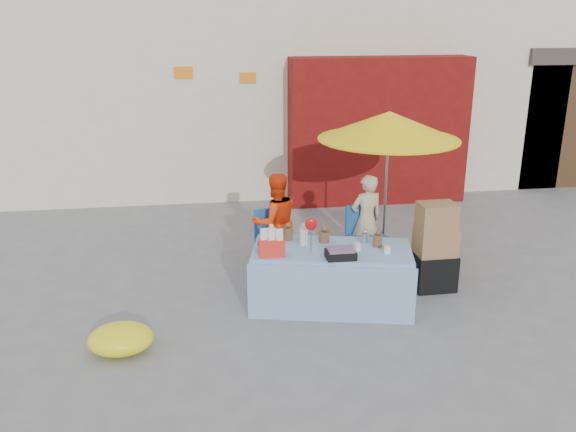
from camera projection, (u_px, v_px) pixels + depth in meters
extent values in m
plane|color=slate|center=(292.00, 314.00, 7.09)|extent=(80.00, 80.00, 0.00)
cube|color=silver|center=(243.00, 65.00, 12.93)|extent=(12.00, 5.00, 4.50)
cube|color=maroon|center=(378.00, 131.00, 10.91)|extent=(3.20, 0.60, 2.60)
cube|color=#4C331E|center=(546.00, 115.00, 13.22)|extent=(2.60, 3.00, 2.40)
cube|color=#3F3833|center=(555.00, 51.00, 12.79)|extent=(2.80, 3.20, 0.30)
cube|color=orange|center=(183.00, 73.00, 10.38)|extent=(0.32, 0.04, 0.20)
cube|color=orange|center=(248.00, 78.00, 10.56)|extent=(0.28, 0.04, 0.18)
cube|color=#88A8D9|center=(331.00, 277.00, 7.20)|extent=(1.97, 1.20, 0.72)
cube|color=#88A8D9|center=(331.00, 294.00, 6.81)|extent=(1.84, 0.44, 0.68)
cube|color=#88A8D9|center=(332.00, 264.00, 7.61)|extent=(1.84, 0.44, 0.68)
cylinder|color=silver|center=(271.00, 235.00, 7.25)|extent=(0.13, 0.13, 0.17)
cylinder|color=brown|center=(288.00, 234.00, 7.33)|extent=(0.14, 0.14, 0.15)
cylinder|color=silver|center=(304.00, 236.00, 7.17)|extent=(0.12, 0.12, 0.21)
cylinder|color=brown|center=(324.00, 237.00, 7.25)|extent=(0.15, 0.15, 0.14)
cylinder|color=#B2B2B7|center=(365.00, 238.00, 7.24)|extent=(0.10, 0.10, 0.12)
cylinder|color=brown|center=(378.00, 241.00, 7.12)|extent=(0.13, 0.13, 0.14)
cylinder|color=silver|center=(357.00, 247.00, 7.01)|extent=(0.09, 0.09, 0.09)
cylinder|color=silver|center=(387.00, 249.00, 6.94)|extent=(0.09, 0.09, 0.09)
sphere|color=brown|center=(264.00, 244.00, 7.03)|extent=(0.14, 0.14, 0.14)
ellipsoid|color=red|center=(311.00, 224.00, 6.86)|extent=(0.15, 0.08, 0.14)
cube|color=red|center=(272.00, 248.00, 6.83)|extent=(0.31, 0.20, 0.19)
cube|color=black|center=(341.00, 254.00, 6.79)|extent=(0.37, 0.30, 0.09)
cube|color=#21589B|center=(277.00, 257.00, 8.13)|extent=(0.57, 0.56, 0.45)
cube|color=#21589B|center=(271.00, 222.00, 8.19)|extent=(0.48, 0.15, 0.40)
cube|color=#21589B|center=(368.00, 252.00, 8.30)|extent=(0.57, 0.56, 0.45)
cube|color=#21589B|center=(362.00, 218.00, 8.36)|extent=(0.48, 0.15, 0.40)
imported|color=#F73B0D|center=(276.00, 222.00, 8.13)|extent=(0.75, 0.64, 1.34)
imported|color=beige|center=(366.00, 220.00, 8.31)|extent=(0.52, 0.40, 1.28)
cylinder|color=gray|center=(386.00, 191.00, 8.38)|extent=(0.04, 0.04, 2.00)
cone|color=yellow|center=(389.00, 126.00, 8.09)|extent=(1.90, 1.90, 0.38)
cylinder|color=yellow|center=(388.00, 139.00, 8.15)|extent=(1.90, 1.90, 0.02)
cube|color=black|center=(433.00, 271.00, 7.69)|extent=(0.52, 0.43, 0.46)
cube|color=#976644|center=(436.00, 241.00, 7.56)|extent=(0.49, 0.38, 0.35)
cube|color=#976644|center=(437.00, 216.00, 7.43)|extent=(0.45, 0.34, 0.31)
ellipsoid|color=yellow|center=(121.00, 339.00, 6.25)|extent=(0.70, 0.58, 0.30)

